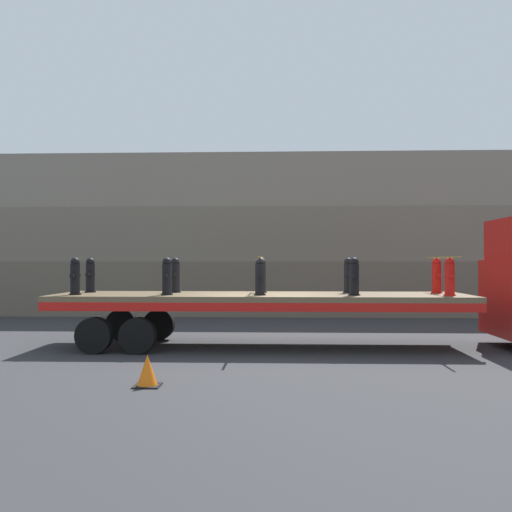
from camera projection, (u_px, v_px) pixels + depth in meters
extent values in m
plane|color=#2D2D30|center=(261.00, 347.00, 14.02)|extent=(120.00, 120.00, 0.00)
cube|color=#665B4C|center=(268.00, 288.00, 22.95)|extent=(60.00, 3.00, 2.11)
cube|color=#756B5B|center=(268.00, 236.00, 23.12)|extent=(60.00, 3.00, 2.11)
cube|color=gray|center=(268.00, 184.00, 23.29)|extent=(60.00, 3.00, 2.11)
cube|color=brown|center=(261.00, 297.00, 14.04)|extent=(10.08, 2.50, 0.13)
cube|color=red|center=(259.00, 307.00, 12.82)|extent=(10.08, 0.08, 0.20)
cube|color=red|center=(262.00, 300.00, 15.25)|extent=(10.08, 0.08, 0.20)
cylinder|color=black|center=(138.00, 336.00, 12.99)|extent=(0.83, 0.30, 0.83)
cylinder|color=black|center=(159.00, 325.00, 15.29)|extent=(0.83, 0.30, 0.83)
cylinder|color=black|center=(94.00, 335.00, 13.03)|extent=(0.83, 0.30, 0.83)
cylinder|color=black|center=(122.00, 324.00, 15.33)|extent=(0.83, 0.30, 0.83)
cylinder|color=black|center=(75.00, 294.00, 13.66)|extent=(0.28, 0.28, 0.03)
cylinder|color=black|center=(75.00, 279.00, 13.67)|extent=(0.23, 0.23, 0.74)
sphere|color=black|center=(75.00, 262.00, 13.67)|extent=(0.22, 0.22, 0.22)
cylinder|color=black|center=(72.00, 276.00, 13.49)|extent=(0.10, 0.13, 0.10)
cylinder|color=black|center=(78.00, 275.00, 13.85)|extent=(0.10, 0.13, 0.10)
cylinder|color=black|center=(90.00, 292.00, 14.76)|extent=(0.28, 0.28, 0.03)
cylinder|color=black|center=(90.00, 278.00, 14.77)|extent=(0.23, 0.23, 0.74)
sphere|color=black|center=(90.00, 262.00, 14.77)|extent=(0.22, 0.22, 0.22)
cylinder|color=black|center=(88.00, 275.00, 14.59)|extent=(0.10, 0.13, 0.10)
cylinder|color=black|center=(93.00, 274.00, 14.95)|extent=(0.10, 0.13, 0.10)
cylinder|color=black|center=(167.00, 294.00, 13.58)|extent=(0.28, 0.28, 0.03)
cylinder|color=black|center=(167.00, 279.00, 13.58)|extent=(0.23, 0.23, 0.74)
sphere|color=black|center=(167.00, 262.00, 13.58)|extent=(0.22, 0.22, 0.22)
cylinder|color=black|center=(165.00, 276.00, 13.40)|extent=(0.10, 0.13, 0.10)
cylinder|color=black|center=(168.00, 276.00, 13.76)|extent=(0.10, 0.13, 0.10)
cylinder|color=black|center=(175.00, 292.00, 14.68)|extent=(0.28, 0.28, 0.03)
cylinder|color=black|center=(175.00, 278.00, 14.68)|extent=(0.23, 0.23, 0.74)
sphere|color=black|center=(175.00, 262.00, 14.68)|extent=(0.22, 0.22, 0.22)
cylinder|color=black|center=(174.00, 275.00, 14.50)|extent=(0.10, 0.13, 0.10)
cylinder|color=black|center=(177.00, 275.00, 14.86)|extent=(0.10, 0.13, 0.10)
cylinder|color=black|center=(260.00, 295.00, 13.49)|extent=(0.28, 0.28, 0.03)
cylinder|color=black|center=(260.00, 280.00, 13.49)|extent=(0.23, 0.23, 0.74)
sphere|color=black|center=(260.00, 262.00, 13.50)|extent=(0.22, 0.22, 0.22)
cylinder|color=black|center=(260.00, 276.00, 13.31)|extent=(0.10, 0.13, 0.10)
cylinder|color=black|center=(260.00, 276.00, 13.67)|extent=(0.10, 0.13, 0.10)
cylinder|color=black|center=(261.00, 292.00, 14.59)|extent=(0.28, 0.28, 0.03)
cylinder|color=black|center=(261.00, 278.00, 14.59)|extent=(0.23, 0.23, 0.74)
sphere|color=black|center=(261.00, 262.00, 14.60)|extent=(0.22, 0.22, 0.22)
cylinder|color=black|center=(261.00, 275.00, 14.41)|extent=(0.10, 0.13, 0.10)
cylinder|color=black|center=(262.00, 275.00, 14.77)|extent=(0.10, 0.13, 0.10)
cylinder|color=black|center=(354.00, 295.00, 13.40)|extent=(0.28, 0.28, 0.03)
cylinder|color=black|center=(354.00, 280.00, 13.40)|extent=(0.23, 0.23, 0.74)
sphere|color=black|center=(354.00, 262.00, 13.41)|extent=(0.22, 0.22, 0.22)
cylinder|color=black|center=(355.00, 276.00, 13.22)|extent=(0.10, 0.13, 0.10)
cylinder|color=black|center=(353.00, 276.00, 13.59)|extent=(0.10, 0.13, 0.10)
cylinder|color=black|center=(348.00, 292.00, 14.50)|extent=(0.28, 0.28, 0.03)
cylinder|color=black|center=(348.00, 278.00, 14.50)|extent=(0.23, 0.23, 0.74)
sphere|color=black|center=(348.00, 262.00, 14.51)|extent=(0.22, 0.22, 0.22)
cylinder|color=black|center=(349.00, 275.00, 14.33)|extent=(0.10, 0.13, 0.10)
cylinder|color=black|center=(348.00, 275.00, 14.69)|extent=(0.10, 0.13, 0.10)
cylinder|color=red|center=(450.00, 295.00, 13.31)|extent=(0.28, 0.28, 0.03)
cylinder|color=red|center=(450.00, 280.00, 13.32)|extent=(0.23, 0.23, 0.74)
sphere|color=red|center=(450.00, 262.00, 13.32)|extent=(0.22, 0.22, 0.22)
cylinder|color=red|center=(452.00, 276.00, 13.14)|extent=(0.10, 0.13, 0.10)
cylinder|color=red|center=(447.00, 276.00, 13.50)|extent=(0.10, 0.13, 0.10)
cylinder|color=red|center=(437.00, 292.00, 14.41)|extent=(0.28, 0.28, 0.03)
cylinder|color=red|center=(437.00, 278.00, 14.42)|extent=(0.23, 0.23, 0.74)
sphere|color=red|center=(436.00, 262.00, 14.42)|extent=(0.22, 0.22, 0.22)
cylinder|color=red|center=(439.00, 275.00, 14.24)|extent=(0.10, 0.13, 0.10)
cylinder|color=red|center=(435.00, 275.00, 14.60)|extent=(0.10, 0.13, 0.10)
cube|color=yellow|center=(261.00, 257.00, 14.05)|extent=(0.05, 2.70, 0.01)
cube|color=yellow|center=(443.00, 257.00, 13.87)|extent=(0.05, 2.70, 0.01)
cube|color=black|center=(147.00, 386.00, 9.58)|extent=(0.44, 0.44, 0.03)
cone|color=orange|center=(147.00, 370.00, 9.59)|extent=(0.34, 0.34, 0.51)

